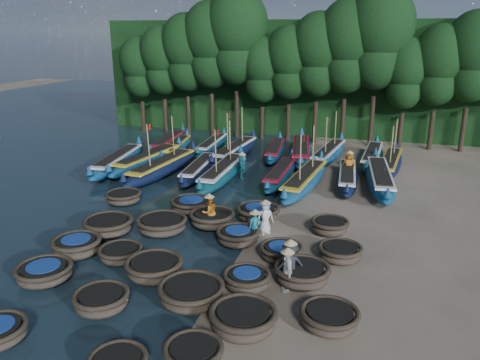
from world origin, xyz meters
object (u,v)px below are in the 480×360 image
(long_boat_11, at_px, (212,145))
(fisherman_0, at_px, (265,216))
(coracle_12, at_px, (154,268))
(long_boat_8, at_px, (380,178))
(coracle_3, at_px, (194,354))
(coracle_11, at_px, (121,253))
(coracle_19, at_px, (340,252))
(fisherman_1, at_px, (255,225))
(long_boat_6, at_px, (305,180))
(fisherman_4, at_px, (287,269))
(long_boat_3, at_px, (199,169))
(coracle_21, at_px, (191,205))
(coracle_7, at_px, (191,293))
(long_boat_12, at_px, (235,151))
(long_boat_9, at_px, (168,143))
(coracle_10, at_px, (77,246))
(long_boat_16, at_px, (372,157))
(fisherman_5, at_px, (242,166))
(long_boat_5, at_px, (281,174))
(long_boat_10, at_px, (176,148))
(coracle_13, at_px, (247,279))
(coracle_9, at_px, (329,318))
(coracle_17, at_px, (238,236))
(coracle_20, at_px, (123,197))
(long_boat_1, at_px, (148,160))
(fisherman_2, at_px, (210,211))
(long_boat_7, at_px, (347,177))
(coracle_23, at_px, (258,213))
(long_boat_15, at_px, (329,153))
(long_boat_14, at_px, (301,151))
(long_boat_13, at_px, (275,150))
(coracle_8, at_px, (243,319))
(long_boat_0, at_px, (118,161))
(coracle_24, at_px, (330,226))
(long_boat_17, at_px, (390,164))
(fisherman_6, at_px, (349,165))
(coracle_14, at_px, (302,274))
(coracle_18, at_px, (281,251))
(long_boat_2, at_px, (163,167))
(coracle_6, at_px, (102,300))
(coracle_16, at_px, (162,224))

(long_boat_11, distance_m, fisherman_0, 16.02)
(coracle_12, relative_size, long_boat_8, 0.30)
(coracle_3, bearing_deg, coracle_11, 136.18)
(coracle_19, distance_m, fisherman_1, 3.92)
(coracle_19, height_order, fisherman_0, fisherman_0)
(long_boat_6, bearing_deg, fisherman_4, -77.89)
(long_boat_3, bearing_deg, coracle_21, -77.05)
(coracle_7, xyz_separation_m, long_boat_12, (-4.26, 18.94, 0.14))
(long_boat_8, distance_m, long_boat_9, 17.21)
(coracle_10, height_order, long_boat_16, long_boat_16)
(fisherman_5, bearing_deg, long_boat_8, -96.85)
(long_boat_5, relative_size, long_boat_10, 1.00)
(coracle_13, relative_size, long_boat_9, 0.26)
(coracle_9, xyz_separation_m, coracle_12, (-6.78, 1.29, 0.06))
(coracle_17, height_order, coracle_20, coracle_17)
(long_boat_1, relative_size, fisherman_2, 4.48)
(long_boat_7, xyz_separation_m, long_boat_12, (-8.44, 3.88, 0.09))
(coracle_9, relative_size, long_boat_11, 0.30)
(coracle_7, relative_size, long_boat_12, 0.31)
(coracle_23, xyz_separation_m, long_boat_15, (2.11, 12.54, 0.09))
(long_boat_5, bearing_deg, coracle_11, -107.54)
(long_boat_14, bearing_deg, coracle_9, -87.00)
(coracle_23, distance_m, long_boat_13, 12.69)
(coracle_8, height_order, long_boat_10, long_boat_10)
(coracle_8, xyz_separation_m, long_boat_0, (-13.28, 15.03, 0.11))
(coracle_24, height_order, long_boat_17, long_boat_17)
(coracle_19, relative_size, fisherman_1, 1.21)
(coracle_3, height_order, long_boat_9, long_boat_9)
(coracle_21, distance_m, fisherman_4, 8.84)
(coracle_10, bearing_deg, fisherman_6, 54.41)
(coracle_13, distance_m, long_boat_10, 20.42)
(long_boat_15, distance_m, fisherman_4, 18.51)
(long_boat_7, bearing_deg, long_boat_12, 151.70)
(long_boat_3, distance_m, long_boat_11, 6.69)
(coracle_8, bearing_deg, coracle_11, 153.00)
(coracle_3, xyz_separation_m, long_boat_14, (-0.81, 23.19, 0.22))
(long_boat_9, bearing_deg, long_boat_6, -34.93)
(long_boat_5, relative_size, fisherman_5, 3.96)
(coracle_10, xyz_separation_m, long_boat_1, (-3.27, 12.86, 0.11))
(coracle_13, xyz_separation_m, coracle_14, (1.88, 0.94, 0.04))
(coracle_18, xyz_separation_m, coracle_20, (-9.64, 3.99, 0.02))
(long_boat_12, bearing_deg, long_boat_2, -116.04)
(coracle_20, height_order, long_boat_1, long_boat_1)
(coracle_6, bearing_deg, coracle_10, 134.80)
(long_boat_12, bearing_deg, coracle_12, -78.03)
(long_boat_1, height_order, long_boat_8, long_boat_8)
(coracle_23, bearing_deg, coracle_13, -79.25)
(long_boat_16, distance_m, fisherman_4, 18.65)
(coracle_13, relative_size, coracle_16, 0.77)
(coracle_21, bearing_deg, long_boat_17, 46.88)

